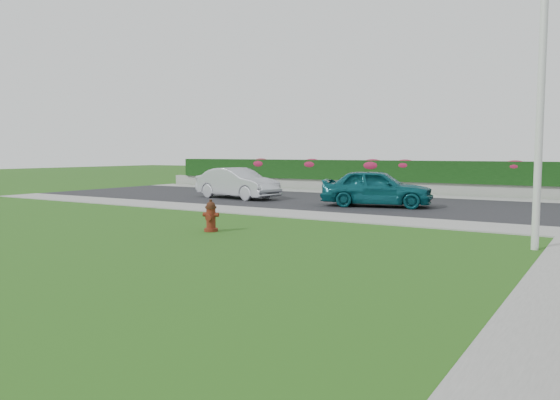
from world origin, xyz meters
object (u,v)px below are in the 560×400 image
Objects in this scene: fire_hydrant at (211,216)px; utility_pole at (540,111)px; sedan_teal at (377,188)px; sedan_silver at (237,183)px.

utility_pole is at bearing -7.57° from fire_hydrant.
fire_hydrant is 0.14× the size of utility_pole.
fire_hydrant is at bearing -168.43° from utility_pole.
sedan_teal is 0.70× the size of utility_pole.
utility_pole is (13.24, -7.00, 2.29)m from sedan_silver.
sedan_silver is (-5.46, 8.60, 0.32)m from fire_hydrant.
sedan_silver is at bearing 73.95° from sedan_teal.
sedan_silver is (-6.80, 0.16, -0.03)m from sedan_teal.
sedan_silver reaches higher than fire_hydrant.
sedan_silver is at bearing 152.11° from utility_pole.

